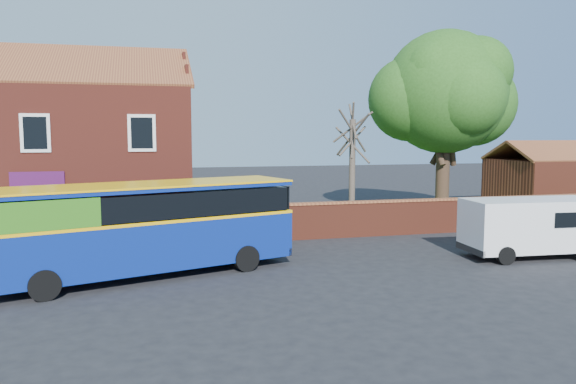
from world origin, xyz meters
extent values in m
plane|color=black|center=(0.00, 0.00, 0.00)|extent=(120.00, 120.00, 0.00)
cube|color=gray|center=(-7.00, 5.75, 0.06)|extent=(18.00, 3.50, 0.12)
cube|color=slate|center=(-7.00, 4.00, 0.07)|extent=(18.00, 0.15, 0.14)
cube|color=#426B28|center=(13.00, 13.00, 0.02)|extent=(26.00, 12.00, 0.04)
cube|color=maroon|center=(-7.00, 11.50, 3.25)|extent=(12.00, 8.00, 6.50)
cube|color=brown|center=(-7.00, 9.50, 7.50)|extent=(12.30, 4.08, 2.16)
cube|color=brown|center=(-7.00, 13.50, 7.50)|extent=(12.30, 4.08, 2.16)
cube|color=black|center=(-7.00, 7.47, 4.60)|extent=(1.10, 0.06, 1.50)
cube|color=#4C0F19|center=(-7.00, 7.45, 1.10)|extent=(0.95, 0.04, 2.10)
cube|color=silver|center=(-7.00, 7.47, 1.15)|extent=(1.20, 0.06, 2.30)
cube|color=#3D0E3B|center=(-7.00, 7.44, 2.80)|extent=(2.00, 0.06, 0.60)
cube|color=maroon|center=(13.00, 7.00, 0.75)|extent=(22.00, 0.30, 1.50)
cube|color=brown|center=(13.00, 7.00, 1.55)|extent=(22.00, 0.38, 0.10)
cube|color=maroon|center=(22.00, 13.00, 1.50)|extent=(8.00, 5.00, 3.00)
cube|color=brown|center=(22.00, 14.25, 3.55)|extent=(8.20, 2.56, 1.24)
cube|color=navy|center=(-3.06, 2.17, 1.12)|extent=(10.06, 5.29, 1.56)
cube|color=#F0AE0C|center=(-3.06, 2.17, 1.90)|extent=(10.09, 5.32, 0.10)
cube|color=black|center=(-3.06, 2.17, 2.36)|extent=(9.70, 5.19, 0.78)
cube|color=#357C1B|center=(-6.13, 1.19, 2.36)|extent=(3.92, 3.38, 0.83)
cube|color=navy|center=(-3.06, 2.17, 2.88)|extent=(10.06, 5.29, 0.14)
cube|color=#F0AE0C|center=(-3.06, 2.17, 2.96)|extent=(10.11, 5.34, 0.06)
cylinder|color=black|center=(-5.69, 0.13, 0.44)|extent=(0.92, 0.53, 0.88)
cylinder|color=black|center=(-6.38, 2.31, 0.44)|extent=(0.92, 0.53, 0.88)
cylinder|color=black|center=(0.27, 2.03, 0.44)|extent=(0.92, 0.53, 0.88)
cylinder|color=black|center=(-0.42, 4.21, 0.44)|extent=(0.92, 0.53, 0.88)
cube|color=white|center=(10.88, 1.50, 1.23)|extent=(5.05, 2.29, 1.88)
cylinder|color=black|center=(9.25, 0.67, 0.33)|extent=(0.66, 0.26, 0.65)
cylinder|color=black|center=(9.37, 2.53, 0.33)|extent=(0.66, 0.26, 0.65)
cylinder|color=black|center=(12.52, 2.32, 0.33)|extent=(0.66, 0.26, 0.65)
cylinder|color=black|center=(12.58, 10.93, 2.07)|extent=(0.72, 0.72, 4.14)
sphere|color=#326B21|center=(12.58, 10.93, 6.75)|extent=(6.48, 6.48, 6.48)
sphere|color=#326B21|center=(14.47, 11.29, 6.21)|extent=(4.68, 4.68, 4.68)
sphere|color=#326B21|center=(10.87, 11.47, 6.39)|extent=(4.50, 4.50, 4.50)
cylinder|color=#4C4238|center=(6.81, 9.38, 2.63)|extent=(0.30, 0.30, 5.25)
cylinder|color=#4C4238|center=(6.81, 9.38, 4.50)|extent=(0.31, 2.56, 2.06)
cylinder|color=#4C4238|center=(6.81, 9.38, 4.31)|extent=(1.34, 1.89, 1.89)
cylinder|color=#4C4238|center=(6.81, 9.38, 4.69)|extent=(2.15, 0.99, 2.09)
camera|label=1|loc=(-2.94, -16.10, 4.59)|focal=35.00mm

